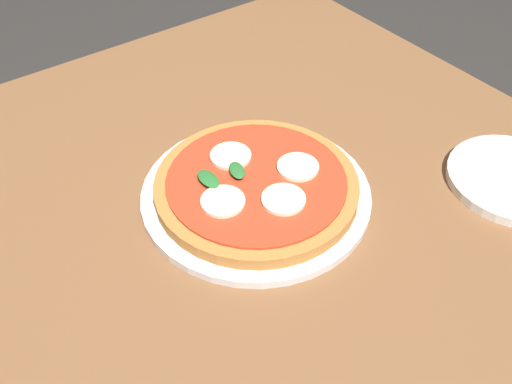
# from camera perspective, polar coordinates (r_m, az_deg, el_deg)

# --- Properties ---
(dining_table) EXTENTS (1.13, 0.93, 0.74)m
(dining_table) POSITION_cam_1_polar(r_m,az_deg,el_deg) (0.87, -4.91, -6.99)
(dining_table) COLOR brown
(dining_table) RESTS_ON ground_plane
(serving_tray) EXTENTS (0.31, 0.31, 0.01)m
(serving_tray) POSITION_cam_1_polar(r_m,az_deg,el_deg) (0.80, 0.00, -0.21)
(serving_tray) COLOR silver
(serving_tray) RESTS_ON dining_table
(pizza) EXTENTS (0.28, 0.28, 0.03)m
(pizza) POSITION_cam_1_polar(r_m,az_deg,el_deg) (0.78, 0.03, 0.68)
(pizza) COLOR #B27033
(pizza) RESTS_ON serving_tray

